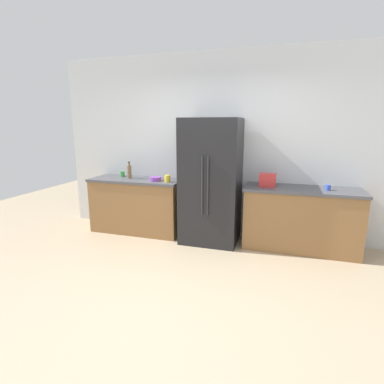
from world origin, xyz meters
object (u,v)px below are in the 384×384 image
(cup_a, at_px, (122,174))
(cup_c, at_px, (328,187))
(cup_b, at_px, (167,179))
(bottle_a, at_px, (129,171))
(refrigerator, at_px, (211,182))
(toaster, at_px, (267,180))
(bowl_a, at_px, (155,179))

(cup_a, relative_size, cup_c, 1.23)
(cup_a, relative_size, cup_b, 0.87)
(bottle_a, relative_size, cup_a, 2.96)
(bottle_a, height_order, cup_c, bottle_a)
(cup_a, height_order, cup_b, cup_b)
(refrigerator, distance_m, cup_a, 1.59)
(bottle_a, relative_size, cup_c, 3.62)
(refrigerator, relative_size, cup_b, 17.54)
(refrigerator, height_order, cup_b, refrigerator)
(refrigerator, height_order, toaster, refrigerator)
(toaster, xyz_separation_m, cup_c, (0.79, -0.00, -0.06))
(refrigerator, height_order, bottle_a, refrigerator)
(refrigerator, distance_m, cup_c, 1.60)
(bottle_a, relative_size, bowl_a, 1.50)
(cup_c, bearing_deg, refrigerator, -178.91)
(cup_a, height_order, cup_c, cup_a)
(cup_c, bearing_deg, bottle_a, 179.01)
(refrigerator, xyz_separation_m, cup_c, (1.60, 0.03, 0.00))
(cup_a, distance_m, cup_c, 3.18)
(toaster, distance_m, cup_a, 2.39)
(refrigerator, relative_size, bowl_a, 10.17)
(toaster, relative_size, cup_c, 3.03)
(bottle_a, bearing_deg, cup_c, -0.99)
(bottle_a, bearing_deg, toaster, -1.30)
(toaster, distance_m, cup_b, 1.48)
(refrigerator, bearing_deg, cup_a, 173.57)
(toaster, bearing_deg, cup_a, 176.50)
(refrigerator, height_order, cup_c, refrigerator)
(toaster, bearing_deg, cup_b, -176.74)
(bowl_a, bearing_deg, refrigerator, 1.39)
(cup_b, height_order, cup_c, cup_b)
(cup_a, xyz_separation_m, bowl_a, (0.69, -0.20, -0.01))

